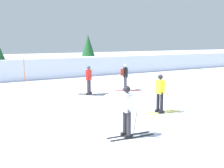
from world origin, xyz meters
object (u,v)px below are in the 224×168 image
trail_marker_pole (24,71)px  conifer_far_right (88,51)px  skier_white (127,110)px  skier_yellow (160,92)px  skier_black (125,76)px  skier_red (89,79)px

trail_marker_pole → conifer_far_right: (7.22, 4.49, 1.13)m
skier_white → skier_yellow: (3.00, 1.86, 0.00)m
skier_white → trail_marker_pole: 12.63m
skier_black → trail_marker_pole: bearing=132.8°
skier_yellow → trail_marker_pole: size_ratio=0.83×
skier_red → skier_black: bearing=0.8°
skier_red → trail_marker_pole: (-2.41, 5.40, 0.12)m
skier_white → conifer_far_right: size_ratio=0.46×
skier_red → conifer_far_right: size_ratio=0.46×
trail_marker_pole → skier_black: bearing=-47.2°
skier_yellow → conifer_far_right: bearing=75.3°
skier_white → skier_red: bearing=73.2°
trail_marker_pole → skier_red: bearing=-65.9°
skier_black → skier_red: (-2.55, -0.04, -0.04)m
skier_white → trail_marker_pole: (-0.23, 12.63, 0.12)m
skier_black → conifer_far_right: conifer_far_right is taller
skier_white → skier_red: (2.19, 7.23, -0.00)m
skier_yellow → skier_red: 5.43m
skier_black → trail_marker_pole: 7.31m
skier_white → skier_red: same height
skier_red → skier_white: bearing=-106.8°
skier_yellow → trail_marker_pole: trail_marker_pole is taller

